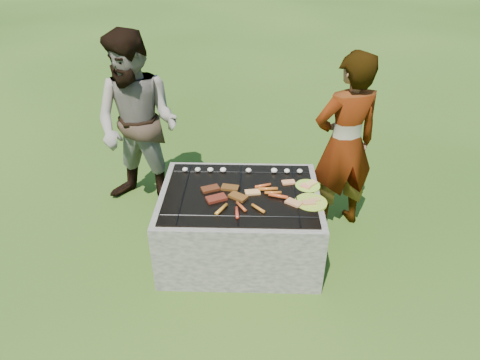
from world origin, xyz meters
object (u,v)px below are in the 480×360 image
(cook, at_px, (345,145))
(bystander, at_px, (138,125))
(fire_pit, at_px, (240,225))
(plate_far, at_px, (308,186))
(plate_near, at_px, (311,202))

(cook, xyz_separation_m, bystander, (-1.86, 0.27, 0.04))
(fire_pit, bearing_deg, cook, 26.93)
(fire_pit, relative_size, plate_far, 5.24)
(plate_far, distance_m, bystander, 1.66)
(bystander, bearing_deg, plate_far, -4.40)
(plate_near, bearing_deg, bystander, 150.90)
(cook, height_order, bystander, bystander)
(plate_far, bearing_deg, plate_near, -90.67)
(fire_pit, distance_m, bystander, 1.34)
(plate_far, height_order, plate_near, same)
(fire_pit, height_order, plate_far, plate_far)
(fire_pit, height_order, plate_near, plate_near)
(cook, bearing_deg, bystander, -25.89)
(plate_far, bearing_deg, fire_pit, -167.99)
(plate_near, height_order, cook, cook)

